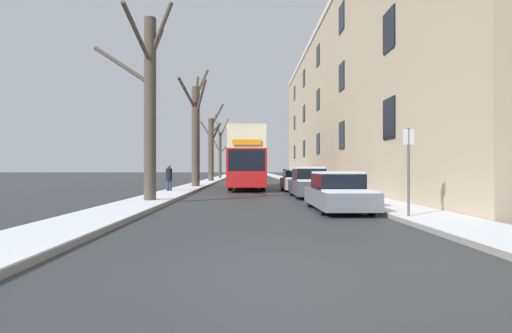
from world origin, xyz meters
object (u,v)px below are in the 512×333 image
at_px(bare_tree_left_3, 220,153).
at_px(pedestrian_left_sidewalk, 169,178).
at_px(bare_tree_left_1, 196,130).
at_px(parked_car_0, 338,193).
at_px(bare_tree_left_0, 149,101).
at_px(street_sign_post, 409,168).
at_px(bare_tree_left_2, 211,146).
at_px(parked_car_1, 309,183).
at_px(double_decker_bus, 247,156).
at_px(parked_car_2, 295,181).

height_order(bare_tree_left_3, pedestrian_left_sidewalk, bare_tree_left_3).
xyz_separation_m(bare_tree_left_1, parked_car_0, (7.18, -16.64, -3.83)).
height_order(bare_tree_left_0, street_sign_post, bare_tree_left_0).
bearing_deg(parked_car_0, bare_tree_left_2, 103.37).
height_order(bare_tree_left_3, parked_car_0, bare_tree_left_3).
distance_m(bare_tree_left_2, street_sign_post, 34.64).
xyz_separation_m(bare_tree_left_3, pedestrian_left_sidewalk, (-0.79, -33.89, -2.85)).
bearing_deg(bare_tree_left_3, parked_car_0, -80.75).
distance_m(bare_tree_left_0, parked_car_1, 9.05).
distance_m(bare_tree_left_3, pedestrian_left_sidewalk, 34.02).
xyz_separation_m(bare_tree_left_2, parked_car_0, (7.25, -30.50, -3.39)).
relative_size(bare_tree_left_1, parked_car_1, 2.07).
bearing_deg(pedestrian_left_sidewalk, double_decker_bus, 45.72).
distance_m(bare_tree_left_3, double_decker_bus, 28.48).
xyz_separation_m(bare_tree_left_1, parked_car_2, (7.18, -4.00, -3.79)).
xyz_separation_m(bare_tree_left_0, double_decker_bus, (4.16, 12.84, -1.97)).
height_order(bare_tree_left_1, parked_car_0, bare_tree_left_1).
bearing_deg(parked_car_2, street_sign_post, -85.14).
xyz_separation_m(bare_tree_left_0, parked_car_0, (7.43, -3.03, -3.75)).
distance_m(bare_tree_left_3, parked_car_2, 32.36).
xyz_separation_m(bare_tree_left_3, parked_car_1, (7.18, -37.38, -3.09)).
bearing_deg(street_sign_post, bare_tree_left_0, 145.60).
bearing_deg(street_sign_post, double_decker_bus, 103.70).
height_order(bare_tree_left_3, street_sign_post, bare_tree_left_3).
bearing_deg(parked_car_2, bare_tree_left_3, 102.87).
relative_size(bare_tree_left_0, parked_car_0, 1.90).
bearing_deg(bare_tree_left_2, parked_car_1, -73.09).
height_order(parked_car_2, pedestrian_left_sidewalk, pedestrian_left_sidewalk).
distance_m(bare_tree_left_1, street_sign_post, 21.58).
bearing_deg(street_sign_post, parked_car_2, 94.86).
bearing_deg(parked_car_1, pedestrian_left_sidewalk, 156.36).
relative_size(pedestrian_left_sidewalk, street_sign_post, 0.66).
bearing_deg(parked_car_0, bare_tree_left_0, 157.83).
bearing_deg(bare_tree_left_0, parked_car_2, 52.31).
height_order(double_decker_bus, street_sign_post, double_decker_bus).
bearing_deg(parked_car_1, street_sign_post, -82.16).
bearing_deg(parked_car_1, bare_tree_left_2, 106.91).
bearing_deg(bare_tree_left_3, pedestrian_left_sidewalk, -91.34).
distance_m(bare_tree_left_2, parked_car_0, 31.53).
height_order(bare_tree_left_0, bare_tree_left_3, bare_tree_left_3).
xyz_separation_m(parked_car_2, pedestrian_left_sidewalk, (-7.97, -2.49, 0.28)).
bearing_deg(parked_car_2, double_decker_bus, 135.31).
distance_m(parked_car_1, parked_car_2, 5.98).
xyz_separation_m(double_decker_bus, pedestrian_left_sidewalk, (-4.70, -5.72, -1.47)).
relative_size(bare_tree_left_2, street_sign_post, 3.29).
bearing_deg(parked_car_2, bare_tree_left_0, -127.69).
distance_m(double_decker_bus, parked_car_0, 16.30).
bearing_deg(double_decker_bus, parked_car_1, -70.47).
relative_size(bare_tree_left_0, bare_tree_left_1, 0.91).
bearing_deg(bare_tree_left_1, parked_car_1, -54.25).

